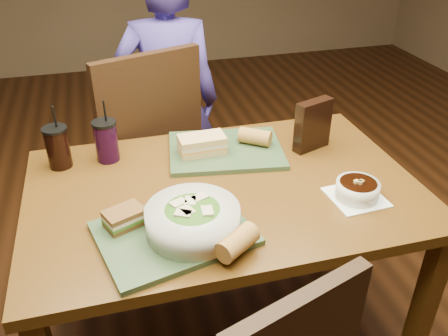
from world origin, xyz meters
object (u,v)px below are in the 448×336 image
Objects in this scene: chair_far at (151,148)px; baguette_far at (255,137)px; soup_bowl at (357,190)px; sandwich_far at (202,144)px; baguette_near at (237,242)px; chip_bag at (313,125)px; tray_far at (226,150)px; dining_table at (224,208)px; sandwich_near at (124,218)px; cup_berry at (106,141)px; cup_cola at (58,147)px; diner at (169,102)px; salad_bowl at (193,218)px; tray_near at (174,233)px.

baguette_far is at bearing -48.39° from chair_far.
soup_bowl is 1.04× the size of sandwich_far.
chair_far is at bearing 96.74° from baguette_near.
tray_far is at bearing 150.78° from chip_bag.
chair_far is 5.95× the size of soup_bowl.
dining_table is 1.22× the size of chair_far.
dining_table is 10.80× the size of baguette_far.
cup_berry is at bearing 92.95° from sandwich_near.
diner is at bearing 51.18° from cup_cola.
cup_berry is 0.76m from chip_bag.
salad_bowl is 1.38× the size of chip_bag.
cup_cola is (-0.32, 0.50, 0.07)m from tray_near.
soup_bowl is at bearing -50.89° from tray_far.
tray_far is 0.58m from baguette_near.
diner is 7.73× the size of soup_bowl.
sandwich_far reaches higher than baguette_far.
soup_bowl is (0.33, -0.40, 0.02)m from tray_far.
chip_bag is at bearing 23.33° from dining_table.
cup_cola reaches higher than chip_bag.
soup_bowl is 0.58m from sandwich_far.
chair_far is 0.77m from chip_bag.
cup_berry is at bearing 115.78° from baguette_near.
cup_berry reaches higher than sandwich_near.
chair_far reaches higher than sandwich_far.
cup_cola reaches higher than soup_bowl.
chip_bag reaches higher than tray_near.
diner reaches higher than baguette_far.
soup_bowl is 0.89m from cup_berry.
chair_far is at bearing 121.05° from chip_bag.
baguette_near reaches higher than dining_table.
salad_bowl is 1.14× the size of cup_cola.
diner is 0.79m from cup_cola.
chair_far is at bearing 109.55° from sandwich_far.
sandwich_far is 0.42m from chip_bag.
baguette_near reaches higher than tray_near.
sandwich_near reaches higher than tray_far.
salad_bowl is at bearing -53.71° from cup_cola.
tray_far is 0.34m from chip_bag.
soup_bowl is 0.74m from sandwich_near.
sandwich_far is (0.13, 0.44, -0.01)m from salad_bowl.
cup_cola is at bearing -135.79° from chair_far.
chip_bag is at bearing -6.03° from sandwich_far.
baguette_near is at bearing -150.80° from chip_bag.
chair_far is 0.31m from diner.
tray_far is 0.51m from salad_bowl.
tray_far is (0.07, 0.22, 0.10)m from dining_table.
sandwich_near is at bearing -130.84° from sandwich_far.
sandwich_far is 0.35m from cup_berry.
tray_far is at bearing 73.12° from dining_table.
chair_far reaches higher than tray_far.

